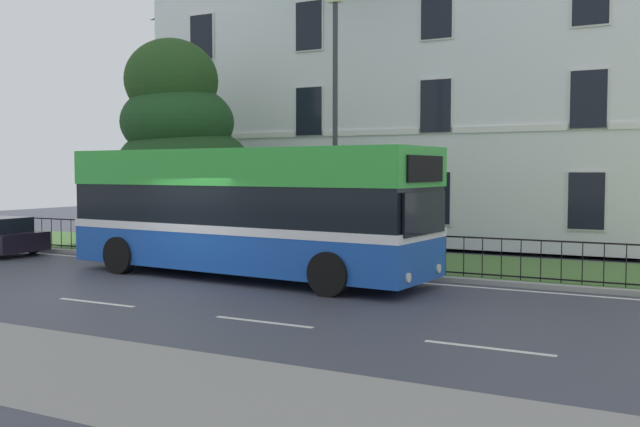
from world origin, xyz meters
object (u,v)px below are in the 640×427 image
at_px(evergreen_tree, 182,161).
at_px(georgian_townhouse, 416,91).
at_px(street_lamp_post, 335,109).
at_px(single_decker_bus, 246,210).
at_px(litter_bin, 279,240).

bearing_deg(evergreen_tree, georgian_townhouse, 54.95).
xyz_separation_m(evergreen_tree, street_lamp_post, (6.46, -1.36, 1.39)).
xyz_separation_m(georgian_townhouse, evergreen_tree, (-5.46, -7.79, -2.84)).
height_order(evergreen_tree, street_lamp_post, street_lamp_post).
bearing_deg(evergreen_tree, street_lamp_post, -11.93).
bearing_deg(georgian_townhouse, evergreen_tree, -125.05).
xyz_separation_m(georgian_townhouse, single_decker_bus, (-0.04, -12.08, -4.15)).
relative_size(evergreen_tree, single_decker_bus, 0.70).
bearing_deg(street_lamp_post, single_decker_bus, -109.40).
bearing_deg(single_decker_bus, litter_bin, 106.90).
height_order(street_lamp_post, litter_bin, street_lamp_post).
height_order(single_decker_bus, street_lamp_post, street_lamp_post).
bearing_deg(single_decker_bus, evergreen_tree, 145.91).
relative_size(street_lamp_post, litter_bin, 6.53).
relative_size(georgian_townhouse, street_lamp_post, 2.55).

